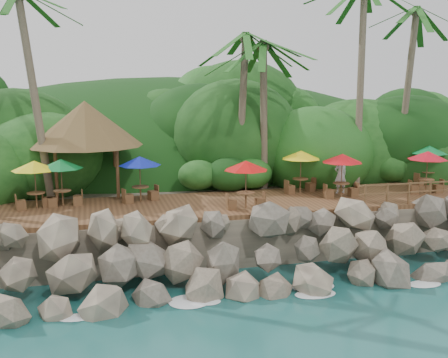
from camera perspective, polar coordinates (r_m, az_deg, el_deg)
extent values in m
plane|color=#19514F|center=(19.83, 4.32, -12.77)|extent=(140.00, 140.00, 0.00)
cube|color=gray|center=(34.46, -4.04, -0.97)|extent=(32.00, 25.20, 2.10)
ellipsoid|color=#143811|center=(41.94, -5.81, -0.44)|extent=(44.80, 28.00, 15.40)
cube|color=brown|center=(24.65, 0.00, -2.75)|extent=(26.00, 5.00, 0.20)
ellipsoid|color=white|center=(19.48, -22.87, -13.93)|extent=(1.20, 0.80, 0.06)
ellipsoid|color=white|center=(19.22, -13.75, -13.73)|extent=(1.20, 0.80, 0.06)
ellipsoid|color=white|center=(19.42, -4.63, -13.18)|extent=(1.20, 0.80, 0.06)
ellipsoid|color=white|center=(20.08, 4.05, -12.37)|extent=(1.20, 0.80, 0.06)
ellipsoid|color=white|center=(21.15, 11.95, -11.37)|extent=(1.20, 0.80, 0.06)
ellipsoid|color=white|center=(22.57, 18.93, -10.32)|extent=(1.20, 0.80, 0.06)
cylinder|color=brown|center=(26.11, -19.61, 8.22)|extent=(1.53, 1.76, 9.50)
cylinder|color=brown|center=(27.43, 1.96, 7.07)|extent=(0.77, 0.73, 7.85)
ellipsoid|color=#23601E|center=(27.49, 2.01, 15.26)|extent=(6.00, 6.00, 2.40)
cylinder|color=brown|center=(27.35, 4.29, 6.61)|extent=(0.82, 1.02, 7.44)
ellipsoid|color=#23601E|center=(27.37, 4.40, 14.40)|extent=(6.00, 6.00, 2.40)
cylinder|color=brown|center=(29.49, 14.42, 9.80)|extent=(1.35, 2.18, 10.64)
cylinder|color=brown|center=(31.29, 18.98, 8.32)|extent=(0.71, 1.03, 9.38)
ellipsoid|color=#23601E|center=(31.53, 19.49, 16.85)|extent=(6.00, 6.00, 2.40)
cylinder|color=brown|center=(25.88, -17.53, 0.33)|extent=(0.16, 0.16, 2.40)
cylinder|color=brown|center=(25.85, -11.33, 0.60)|extent=(0.16, 0.16, 2.40)
cylinder|color=brown|center=(28.64, -17.21, 1.27)|extent=(0.16, 0.16, 2.40)
cylinder|color=brown|center=(28.62, -11.61, 1.51)|extent=(0.16, 0.16, 2.40)
cone|color=brown|center=(26.95, -14.64, 5.79)|extent=(5.55, 5.55, 2.20)
cylinder|color=brown|center=(27.06, 8.17, -0.71)|extent=(0.07, 0.07, 0.69)
cylinder|color=brown|center=(26.99, 8.18, 0.03)|extent=(0.78, 0.78, 0.05)
cylinder|color=brown|center=(26.94, 8.20, 0.71)|extent=(0.05, 0.05, 2.06)
cone|color=yellow|center=(26.80, 8.25, 2.58)|extent=(1.96, 1.96, 0.42)
cube|color=brown|center=(26.69, 7.04, -1.12)|extent=(0.48, 0.48, 0.43)
cube|color=brown|center=(27.48, 9.24, -0.85)|extent=(0.48, 0.48, 0.43)
cylinder|color=brown|center=(24.79, -19.44, -2.21)|extent=(0.07, 0.07, 0.69)
cylinder|color=brown|center=(24.72, -19.49, -1.41)|extent=(0.78, 0.78, 0.05)
cylinder|color=brown|center=(24.65, -19.54, -0.66)|extent=(0.05, 0.05, 2.06)
cone|color=yellow|center=(24.51, -19.66, 1.37)|extent=(1.96, 1.96, 0.42)
cube|color=brown|center=(24.75, -20.93, -2.64)|extent=(0.47, 0.47, 0.43)
cube|color=brown|center=(24.90, -17.94, -2.38)|extent=(0.47, 0.47, 0.43)
cylinder|color=brown|center=(28.45, 20.81, -0.75)|extent=(0.07, 0.07, 0.69)
cylinder|color=brown|center=(28.38, 20.85, -0.05)|extent=(0.78, 0.78, 0.05)
cylinder|color=brown|center=(28.33, 20.89, 0.61)|extent=(0.05, 0.05, 2.06)
cone|color=red|center=(28.21, 21.01, 2.38)|extent=(1.96, 1.96, 0.42)
cube|color=brown|center=(28.16, 19.62, -1.05)|extent=(0.43, 0.43, 0.43)
cube|color=brown|center=(28.79, 21.93, -0.96)|extent=(0.43, 0.43, 0.43)
cylinder|color=brown|center=(24.93, -16.90, -2.00)|extent=(0.07, 0.07, 0.69)
cylinder|color=brown|center=(24.86, -16.94, -1.20)|extent=(0.78, 0.78, 0.05)
cylinder|color=brown|center=(24.80, -16.98, -0.46)|extent=(0.05, 0.05, 2.06)
cone|color=#0B692B|center=(24.65, -17.09, 1.57)|extent=(1.96, 1.96, 0.42)
cube|color=brown|center=(25.00, -18.38, -2.36)|extent=(0.39, 0.39, 0.43)
cube|color=brown|center=(24.93, -15.38, -2.23)|extent=(0.39, 0.39, 0.43)
cylinder|color=brown|center=(30.93, 20.95, 0.08)|extent=(0.07, 0.07, 0.69)
cylinder|color=brown|center=(30.88, 20.99, 0.73)|extent=(0.78, 0.78, 0.05)
cylinder|color=brown|center=(30.83, 21.03, 1.33)|extent=(0.05, 0.05, 2.06)
cone|color=#0C6C30|center=(30.71, 21.13, 2.97)|extent=(1.96, 1.96, 0.42)
cube|color=brown|center=(30.45, 20.16, -0.27)|extent=(0.49, 0.49, 0.43)
cube|color=brown|center=(31.46, 21.68, -0.05)|extent=(0.49, 0.49, 0.43)
cylinder|color=brown|center=(25.03, -8.93, -1.63)|extent=(0.07, 0.07, 0.69)
cylinder|color=brown|center=(24.96, -8.95, -0.83)|extent=(0.78, 0.78, 0.05)
cylinder|color=brown|center=(24.90, -8.97, -0.09)|extent=(0.05, 0.05, 2.06)
cone|color=#0B1996|center=(24.76, -9.03, 1.93)|extent=(1.96, 1.96, 0.42)
cube|color=brown|center=(24.77, -10.26, -2.10)|extent=(0.51, 0.51, 0.43)
cube|color=brown|center=(25.36, -7.61, -1.74)|extent=(0.51, 0.51, 0.43)
cylinder|color=brown|center=(23.41, 2.34, -2.34)|extent=(0.07, 0.07, 0.69)
cylinder|color=brown|center=(23.34, 2.35, -1.48)|extent=(0.78, 0.78, 0.05)
cylinder|color=brown|center=(23.27, 2.35, -0.70)|extent=(0.05, 0.05, 2.06)
cone|color=red|center=(23.12, 2.37, 1.46)|extent=(1.96, 1.96, 0.42)
cube|color=brown|center=(23.27, 0.79, -2.74)|extent=(0.39, 0.39, 0.43)
cube|color=brown|center=(23.63, 3.86, -2.56)|extent=(0.39, 0.39, 0.43)
cylinder|color=brown|center=(26.22, 12.43, -1.20)|extent=(0.07, 0.07, 0.69)
cylinder|color=brown|center=(26.15, 12.46, -0.44)|extent=(0.78, 0.78, 0.05)
cylinder|color=brown|center=(26.10, 12.49, 0.26)|extent=(0.05, 0.05, 2.06)
cone|color=red|center=(25.96, 12.56, 2.19)|extent=(1.96, 1.96, 0.42)
cube|color=brown|center=(25.95, 11.15, -1.57)|extent=(0.41, 0.41, 0.43)
cube|color=brown|center=(26.56, 13.66, -1.40)|extent=(0.41, 0.41, 0.43)
cylinder|color=brown|center=(24.51, 14.88, -1.73)|extent=(0.10, 0.10, 1.00)
cylinder|color=brown|center=(25.06, 17.09, -1.59)|extent=(0.10, 0.10, 1.00)
cylinder|color=brown|center=(25.64, 19.20, -1.44)|extent=(0.10, 0.10, 1.00)
cylinder|color=brown|center=(26.25, 21.21, -1.31)|extent=(0.10, 0.10, 1.00)
cube|color=brown|center=(25.86, 20.28, -0.40)|extent=(6.10, 0.06, 0.06)
cube|color=brown|center=(25.93, 20.22, -1.27)|extent=(6.10, 0.06, 0.06)
imported|color=silver|center=(27.15, 12.38, 0.45)|extent=(0.73, 0.53, 1.87)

